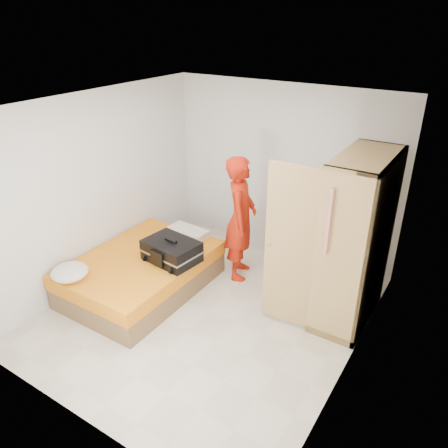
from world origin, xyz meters
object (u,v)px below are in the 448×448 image
Objects in this scene: bed at (142,273)px; wardrobe at (350,246)px; round_cushion at (70,272)px; person at (241,219)px; suitcase at (171,251)px.

wardrobe reaches higher than bed.
round_cushion reaches higher than bed.
person reaches higher than suitcase.
person is 3.94× the size of round_cushion.
person is 2.32× the size of suitcase.
person is at bearing 175.01° from wardrobe.
wardrobe reaches higher than round_cushion.
suitcase reaches higher than bed.
bed is at bearing 65.10° from round_cushion.
person is at bearing 65.61° from suitcase.
bed is 0.99m from round_cushion.
suitcase is 1.29m from round_cushion.
bed is 0.96× the size of wardrobe.
bed is 1.55m from person.
bed is 4.46× the size of round_cushion.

